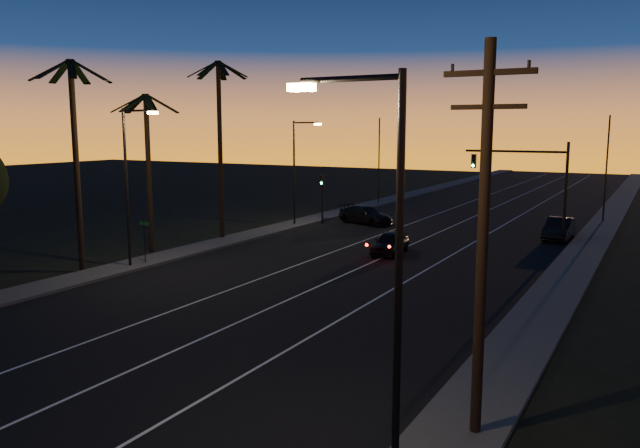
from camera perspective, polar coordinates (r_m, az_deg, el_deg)
The scene contains 21 objects.
road at distance 39.20m, azimuth 5.30°, elevation -2.91°, with size 20.00×170.00×0.01m, color black.
sidewalk_left at distance 44.80m, azimuth -7.92°, elevation -1.40°, with size 2.40×170.00×0.16m, color #393937.
sidewalk_right at distance 36.26m, azimuth 21.75°, elevation -4.34°, with size 2.40×170.00×0.16m, color #393937.
lane_stripe_left at distance 40.48m, azimuth 1.41°, elevation -2.49°, with size 0.12×160.00×0.01m, color silver.
lane_stripe_mid at distance 39.01m, azimuth 5.97°, elevation -2.97°, with size 0.12×160.00×0.01m, color silver.
lane_stripe_right at distance 37.80m, azimuth 10.86°, elevation -3.45°, with size 0.12×160.00×0.01m, color silver.
palm_near at distance 36.38m, azimuth -21.49°, elevation 6.84°, with size 4.25×4.16×11.53m.
palm_mid at distance 40.91m, azimuth -15.45°, elevation 6.12°, with size 4.25×4.16×10.03m.
palm_far at distance 44.73m, azimuth -9.15°, elevation 8.26°, with size 4.25×4.16×12.53m.
streetlight_left_near at distance 36.38m, azimuth -16.99°, elevation 4.30°, with size 2.55×0.26×9.00m.
streetlight_left_far at distance 50.53m, azimuth -2.08°, elevation 5.51°, with size 2.55×0.26×8.50m.
streetlight_right_near at distance 12.39m, azimuth 5.95°, elevation -3.27°, with size 2.55×0.26×9.00m.
street_sign at distance 37.58m, azimuth -15.75°, elevation -1.15°, with size 0.70×0.06×2.60m.
utility_pole at distance 15.85m, azimuth 14.67°, elevation -0.90°, with size 2.20×0.28×10.00m.
signal_mast at distance 46.01m, azimuth 18.70°, elevation 4.39°, with size 7.10×0.41×7.00m.
signal_post at distance 51.82m, azimuth 0.20°, elevation 3.19°, with size 0.28×0.37×4.20m.
far_pole_left at distance 65.80m, azimuth 5.41°, elevation 5.73°, with size 0.14×0.14×9.00m, color black.
far_pole_right at distance 57.43m, azimuth 24.71°, elevation 4.55°, with size 0.14×0.14×9.00m, color black.
lead_car at distance 39.83m, azimuth 6.42°, elevation -1.70°, with size 2.09×4.79×1.42m.
right_car at distance 47.73m, azimuth 21.02°, elevation -0.41°, with size 1.71×4.76×1.56m.
cross_car at distance 52.14m, azimuth 4.21°, elevation 0.83°, with size 5.50×3.59×1.48m.
Camera 1 is at (15.45, -5.16, 7.89)m, focal length 35.00 mm.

